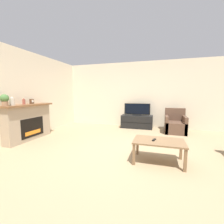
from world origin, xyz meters
TOP-DOWN VIEW (x-y plane):
  - ground_plane at (0.00, 0.00)m, footprint 24.00×24.00m
  - wall_back at (0.00, 2.95)m, footprint 12.00×0.06m
  - wall_left at (-3.32, 0.00)m, footprint 0.06×12.00m
  - fireplace at (-3.12, 0.09)m, footprint 0.44×1.61m
  - mantel_vase_left at (-3.11, -0.39)m, footprint 0.12×0.12m
  - mantel_vase_centre_left at (-3.11, -0.03)m, footprint 0.08×0.08m
  - mantel_clock at (-3.11, 0.25)m, footprint 0.08×0.11m
  - potted_plant at (-3.11, -0.60)m, footprint 0.20×0.20m
  - tv_stand at (-0.20, 2.63)m, footprint 1.24×0.50m
  - tv at (-0.20, 2.63)m, footprint 1.03×0.18m
  - armchair at (1.22, 2.28)m, footprint 0.70×0.76m
  - coffee_table at (0.64, -0.35)m, footprint 0.99×0.62m
  - remote at (0.55, -0.36)m, footprint 0.08×0.16m

SIDE VIEW (x-z plane):
  - ground_plane at x=0.00m, z-range 0.00..0.00m
  - tv_stand at x=-0.20m, z-range 0.00..0.52m
  - armchair at x=1.22m, z-range -0.15..0.71m
  - coffee_table at x=0.64m, z-range 0.17..0.62m
  - remote at x=0.55m, z-range 0.45..0.47m
  - fireplace at x=-3.12m, z-range 0.01..1.09m
  - tv at x=-0.20m, z-range 0.50..0.98m
  - mantel_clock at x=-3.11m, z-range 1.08..1.23m
  - mantel_vase_centre_left at x=-3.11m, z-range 1.07..1.25m
  - mantel_vase_left at x=-3.11m, z-range 1.07..1.29m
  - potted_plant at x=-3.11m, z-range 1.10..1.39m
  - wall_back at x=0.00m, z-range 0.00..2.70m
  - wall_left at x=-3.32m, z-range 0.00..2.70m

